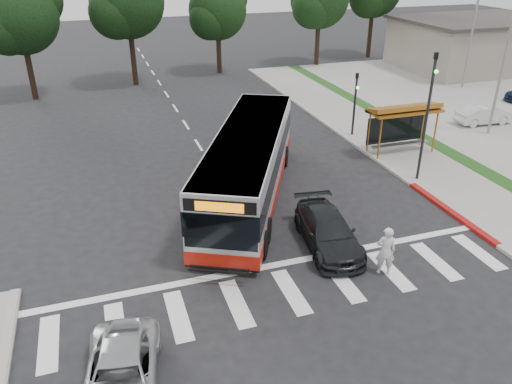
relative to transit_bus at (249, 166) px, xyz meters
name	(u,v)px	position (x,y,z in m)	size (l,w,h in m)	color
ground	(248,224)	(-0.79, -2.38, -1.65)	(140.00, 140.00, 0.00)	black
sidewalk_east	(375,135)	(10.21, 5.62, -1.59)	(4.00, 40.00, 0.12)	gray
curb_east	(347,139)	(8.21, 5.62, -1.58)	(0.30, 40.00, 0.15)	#9E9991
curb_east_red	(451,212)	(8.21, -4.38, -1.58)	(0.32, 6.00, 0.15)	maroon
parking_lot	(505,109)	(22.21, 7.62, -1.60)	(18.00, 36.00, 0.10)	gray
commercial_building	(476,45)	(29.21, 19.62, 0.55)	(14.00, 10.00, 4.40)	gray
building_roof_cap	(481,20)	(29.21, 19.62, 2.90)	(14.60, 10.60, 0.30)	#383330
crosswalk_ladder	(291,292)	(-0.79, -7.38, -1.65)	(18.00, 2.60, 0.01)	silver
bus_shelter	(403,114)	(10.01, 2.73, 0.70)	(4.20, 1.60, 2.86)	#965A19
traffic_signal_ne_tall	(428,108)	(8.81, -0.88, 2.22)	(0.18, 0.37, 6.50)	black
traffic_signal_ne_short	(355,98)	(8.81, 6.12, 0.82)	(0.18, 0.37, 4.00)	black
lot_light_front	(509,40)	(17.21, 3.62, 4.25)	(1.90, 0.35, 9.01)	gray
lot_light_mid	(475,15)	(23.21, 13.62, 4.25)	(1.90, 0.35, 9.01)	gray
tree_north_b	(218,9)	(5.28, 25.68, 4.01)	(5.72, 5.33, 8.43)	black
tree_north_c	(20,15)	(-10.72, 21.69, 4.64)	(6.16, 5.74, 9.30)	black
transit_bus	(249,166)	(0.00, 0.00, 0.00)	(2.77, 12.81, 3.31)	#B2B5B7
pedestrian	(386,251)	(2.85, -7.41, -0.68)	(0.71, 0.47, 1.95)	silver
dark_sedan	(328,231)	(1.71, -5.05, -0.97)	(1.90, 4.68, 1.36)	black
silver_suv_south	(121,377)	(-6.78, -10.05, -1.05)	(2.00, 4.33, 1.20)	#ACAFB2
parked_car_1	(484,115)	(18.14, 5.29, -0.93)	(1.32, 3.78, 1.25)	silver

